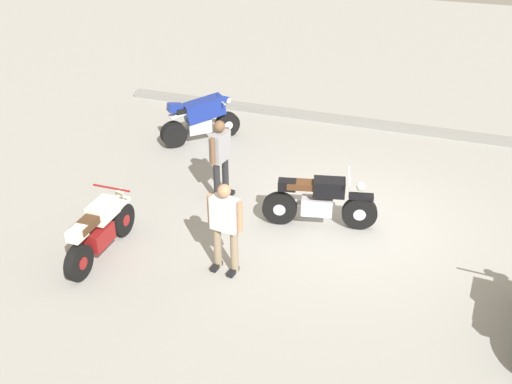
{
  "coord_description": "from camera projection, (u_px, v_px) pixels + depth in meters",
  "views": [
    {
      "loc": [
        1.45,
        -9.4,
        6.03
      ],
      "look_at": [
        -1.58,
        -0.71,
        0.75
      ],
      "focal_mm": 41.99,
      "sensor_mm": 36.0,
      "label": 1
    }
  ],
  "objects": [
    {
      "name": "ground_plane",
      "position": [
        349.0,
        223.0,
        11.12
      ],
      "size": [
        40.0,
        40.0,
        0.0
      ],
      "primitive_type": "plane",
      "color": "#9E9E99"
    },
    {
      "name": "curb_edge",
      "position": [
        387.0,
        126.0,
        14.85
      ],
      "size": [
        14.0,
        0.3,
        0.15
      ],
      "primitive_type": "cube",
      "color": "gray",
      "rests_on": "ground"
    },
    {
      "name": "motorcycle_black_cruiser",
      "position": [
        319.0,
        201.0,
        10.79
      ],
      "size": [
        2.07,
        0.73,
        1.09
      ],
      "rotation": [
        0.0,
        0.0,
        0.22
      ],
      "color": "black",
      "rests_on": "ground"
    },
    {
      "name": "motorcycle_cream_vintage",
      "position": [
        100.0,
        231.0,
        10.01
      ],
      "size": [
        0.7,
        1.95,
        1.07
      ],
      "rotation": [
        0.0,
        0.0,
        1.57
      ],
      "color": "black",
      "rests_on": "ground"
    },
    {
      "name": "motorcycle_blue_sportbike",
      "position": [
        201.0,
        118.0,
        13.96
      ],
      "size": [
        1.51,
        1.51,
        1.14
      ],
      "rotation": [
        0.0,
        0.0,
        0.79
      ],
      "color": "black",
      "rests_on": "ground"
    },
    {
      "name": "person_in_white_shirt",
      "position": [
        225.0,
        223.0,
        9.46
      ],
      "size": [
        0.63,
        0.35,
        1.6
      ],
      "rotation": [
        0.0,
        0.0,
        4.58
      ],
      "color": "gray",
      "rests_on": "ground"
    },
    {
      "name": "person_in_gray_shirt",
      "position": [
        221.0,
        155.0,
        11.52
      ],
      "size": [
        0.37,
        0.64,
        1.63
      ],
      "rotation": [
        0.0,
        0.0,
        6.12
      ],
      "color": "#262628",
      "rests_on": "ground"
    }
  ]
}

